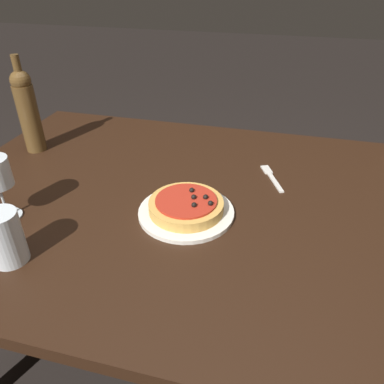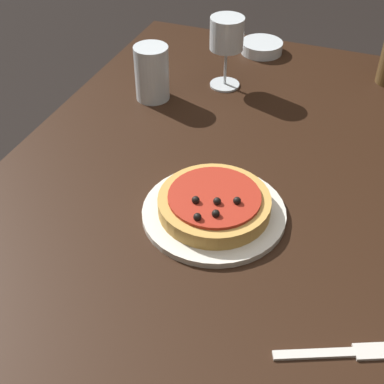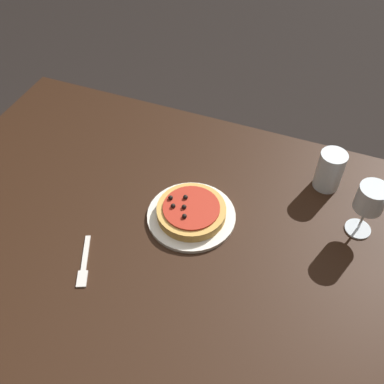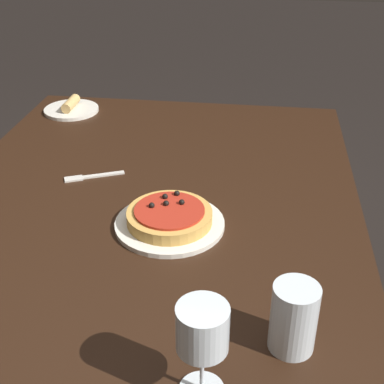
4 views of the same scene
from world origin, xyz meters
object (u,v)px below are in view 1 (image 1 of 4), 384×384
dining_table (202,220)px  water_cup (5,238)px  dinner_plate (186,212)px  fork (271,177)px  wine_bottle (28,110)px  pizza (186,205)px

dining_table → water_cup: water_cup is taller
dining_table → water_cup: (0.37, 0.35, 0.13)m
dinner_plate → fork: size_ratio=1.64×
dinner_plate → wine_bottle: (0.63, -0.25, 0.14)m
wine_bottle → fork: wine_bottle is taller
pizza → fork: 0.33m
dining_table → fork: bearing=-135.0°
dining_table → dinner_plate: dinner_plate is taller
dining_table → dinner_plate: size_ratio=6.15×
wine_bottle → fork: 0.85m
wine_bottle → water_cup: 0.60m
dinner_plate → fork: dinner_plate is taller
pizza → fork: size_ratio=1.27×
pizza → water_cup: water_cup is taller
fork → dinner_plate: bearing=117.3°
pizza → water_cup: 0.44m
pizza → water_cup: (0.34, 0.27, 0.04)m
dinner_plate → wine_bottle: 0.69m
pizza → wine_bottle: (0.63, -0.25, 0.12)m
dining_table → wine_bottle: bearing=-14.7°
dining_table → pizza: pizza is taller
wine_bottle → fork: bearing=-179.4°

